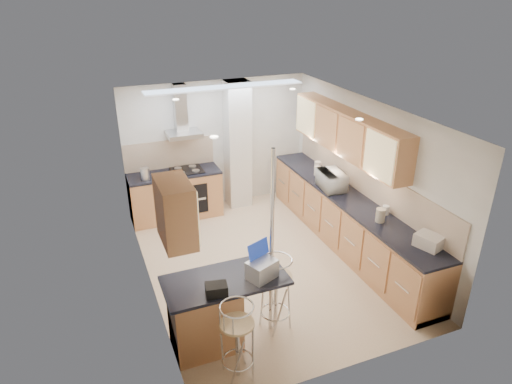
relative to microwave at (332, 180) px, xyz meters
name	(u,v)px	position (x,y,z in m)	size (l,w,h in m)	color
ground	(264,262)	(-1.39, -0.38, -1.07)	(4.80, 4.80, 0.00)	#D5B48E
room_shell	(275,163)	(-1.07, 0.00, 0.47)	(3.64, 4.84, 2.51)	white
right_counter	(346,221)	(0.11, -0.38, -0.61)	(0.63, 4.40, 0.92)	#C6804F
back_counter	(176,195)	(-2.34, 1.72, -0.61)	(1.70, 0.63, 0.92)	#C6804F
peninsula	(226,310)	(-2.52, -1.83, -0.60)	(1.47, 0.72, 0.94)	#C6804F
microwave	(332,180)	(0.00, 0.00, 0.00)	(0.56, 0.38, 0.31)	white
laptop	(262,269)	(-2.10, -1.96, -0.02)	(0.33, 0.25, 0.23)	#A2A6AA
bag	(216,290)	(-2.70, -2.07, -0.07)	(0.25, 0.18, 0.13)	black
bar_stool_near	(237,341)	(-2.58, -2.40, -0.57)	(0.41, 0.41, 1.00)	tan
bar_stool_end	(276,294)	(-1.85, -1.82, -0.55)	(0.43, 0.43, 1.06)	tan
jar_a	(318,166)	(0.17, 0.79, -0.06)	(0.12, 0.12, 0.19)	beige
jar_b	(317,171)	(0.06, 0.62, -0.07)	(0.11, 0.11, 0.16)	beige
jar_c	(380,215)	(0.06, -1.29, -0.05)	(0.14, 0.14, 0.20)	#BAAE95
jar_d	(386,210)	(0.28, -1.13, -0.08)	(0.10, 0.10, 0.14)	white
bread_bin	(429,241)	(0.24, -2.12, -0.07)	(0.26, 0.33, 0.18)	beige
kettle	(145,174)	(-2.88, 1.57, -0.04)	(0.16, 0.16, 0.23)	silver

